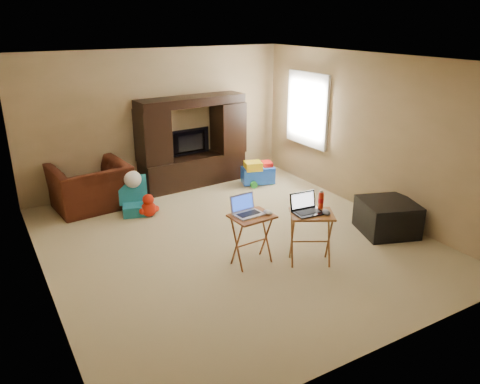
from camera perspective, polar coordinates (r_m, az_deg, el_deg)
floor at (r=6.73m, az=-0.86°, el=-5.87°), size 5.50×5.50×0.00m
ceiling at (r=6.05m, az=-0.99°, el=15.85°), size 5.50×5.50×0.00m
wall_back at (r=8.71m, az=-9.94°, el=8.69°), size 5.00×0.00×5.00m
wall_front at (r=4.25m, az=17.67°, el=-4.75°), size 5.00×0.00×5.00m
wall_left at (r=5.56m, az=-23.99°, el=0.41°), size 0.00×5.50×5.50m
wall_right at (r=7.77m, az=15.47°, el=6.83°), size 0.00×5.50×5.50m
window_pane at (r=8.85m, az=8.31°, el=9.96°), size 0.00×1.20×1.20m
window_frame at (r=8.84m, az=8.21°, el=9.95°), size 0.06×1.14×1.34m
entertainment_center at (r=8.75m, az=-5.82°, el=6.11°), size 2.06×0.64×1.66m
television at (r=8.82m, az=-6.01°, el=6.00°), size 0.85×0.17×0.49m
recliner at (r=8.06m, az=-17.76°, el=0.59°), size 1.26×1.13×0.76m
child_rocker at (r=7.70m, az=-12.51°, el=-0.43°), size 0.59×0.63×0.61m
plush_toy at (r=7.58m, az=-11.09°, el=-1.59°), size 0.34×0.28×0.38m
push_toy at (r=8.89m, az=2.20°, el=2.43°), size 0.72×0.60×0.46m
ottoman at (r=7.21m, az=17.51°, el=-2.92°), size 0.96×0.96×0.48m
tray_table_left at (r=5.99m, az=1.44°, el=-5.82°), size 0.54×0.44×0.67m
tray_table_right at (r=6.06m, az=8.59°, el=-5.60°), size 0.67×0.63×0.69m
laptop_left at (r=5.81m, az=1.07°, el=-1.74°), size 0.37×0.32×0.24m
laptop_right at (r=5.87m, az=8.40°, el=-1.52°), size 0.39×0.33×0.24m
mouse_left at (r=5.88m, az=3.41°, el=-2.48°), size 0.11×0.15×0.06m
mouse_right at (r=5.90m, az=10.49°, el=-2.46°), size 0.12×0.16×0.06m
water_bottle at (r=6.06m, az=9.83°, el=-1.01°), size 0.07×0.07×0.21m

